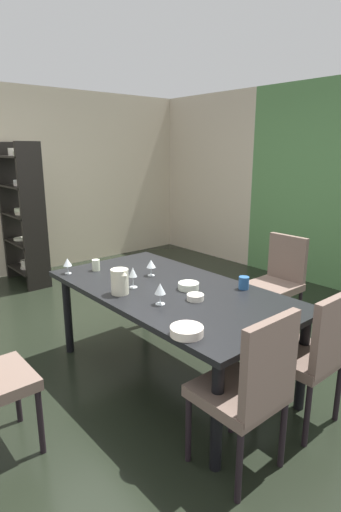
{
  "coord_description": "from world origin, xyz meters",
  "views": [
    {
      "loc": [
        2.94,
        -2.0,
        1.79
      ],
      "look_at": [
        0.3,
        0.24,
        0.85
      ],
      "focal_mm": 28.0,
      "sensor_mm": 36.0,
      "label": 1
    }
  ],
  "objects_px": {
    "chair_right_near": "(249,386)",
    "display_shelf": "(22,214)",
    "wine_glass_south": "(160,289)",
    "chair_head_far": "(279,278)",
    "wine_glass_rear": "(67,263)",
    "wine_glass_corner": "(151,264)",
    "serving_bowl_left": "(187,331)",
    "dining_table": "(170,297)",
    "serving_bowl_west": "(195,297)",
    "chair_right_far": "(312,351)",
    "pitcher_near_window": "(120,281)",
    "wine_glass_near_shelf": "(133,273)",
    "cup_north": "(244,283)",
    "serving_bowl_east": "(189,286)",
    "cup_front": "(96,265)"
  },
  "relations": [
    {
      "from": "wine_glass_corner",
      "to": "serving_bowl_west",
      "type": "height_order",
      "value": "wine_glass_corner"
    },
    {
      "from": "chair_head_far",
      "to": "cup_front",
      "type": "distance_m",
      "value": 1.8
    },
    {
      "from": "pitcher_near_window",
      "to": "serving_bowl_east",
      "type": "bearing_deg",
      "value": 60.18
    },
    {
      "from": "wine_glass_rear",
      "to": "serving_bowl_west",
      "type": "xyz_separation_m",
      "value": [
        1.15,
        0.4,
        -0.08
      ]
    },
    {
      "from": "serving_bowl_west",
      "to": "pitcher_near_window",
      "type": "distance_m",
      "value": 0.56
    },
    {
      "from": "display_shelf",
      "to": "wine_glass_corner",
      "type": "relative_size",
      "value": 13.68
    },
    {
      "from": "wine_glass_rear",
      "to": "wine_glass_near_shelf",
      "type": "bearing_deg",
      "value": 18.67
    },
    {
      "from": "display_shelf",
      "to": "wine_glass_near_shelf",
      "type": "relative_size",
      "value": 11.62
    },
    {
      "from": "display_shelf",
      "to": "wine_glass_corner",
      "type": "height_order",
      "value": "display_shelf"
    },
    {
      "from": "display_shelf",
      "to": "serving_bowl_east",
      "type": "distance_m",
      "value": 3.2
    },
    {
      "from": "pitcher_near_window",
      "to": "serving_bowl_left",
      "type": "bearing_deg",
      "value": -5.98
    },
    {
      "from": "dining_table",
      "to": "serving_bowl_east",
      "type": "distance_m",
      "value": 0.17
    },
    {
      "from": "cup_north",
      "to": "dining_table",
      "type": "bearing_deg",
      "value": -132.31
    },
    {
      "from": "dining_table",
      "to": "wine_glass_near_shelf",
      "type": "height_order",
      "value": "wine_glass_near_shelf"
    },
    {
      "from": "chair_right_near",
      "to": "display_shelf",
      "type": "bearing_deg",
      "value": 85.03
    },
    {
      "from": "wine_glass_rear",
      "to": "wine_glass_south",
      "type": "bearing_deg",
      "value": 8.82
    },
    {
      "from": "chair_head_far",
      "to": "wine_glass_rear",
      "type": "relative_size",
      "value": 7.09
    },
    {
      "from": "serving_bowl_east",
      "to": "wine_glass_south",
      "type": "bearing_deg",
      "value": -74.81
    },
    {
      "from": "cup_north",
      "to": "pitcher_near_window",
      "type": "bearing_deg",
      "value": -123.98
    },
    {
      "from": "chair_head_far",
      "to": "wine_glass_rear",
      "type": "bearing_deg",
      "value": 64.93
    },
    {
      "from": "chair_right_far",
      "to": "cup_north",
      "type": "height_order",
      "value": "chair_right_far"
    },
    {
      "from": "wine_glass_rear",
      "to": "chair_head_far",
      "type": "bearing_deg",
      "value": 64.93
    },
    {
      "from": "chair_head_far",
      "to": "serving_bowl_left",
      "type": "bearing_deg",
      "value": 109.4
    },
    {
      "from": "chair_right_far",
      "to": "wine_glass_corner",
      "type": "xyz_separation_m",
      "value": [
        -1.37,
        -0.24,
        0.32
      ]
    },
    {
      "from": "wine_glass_south",
      "to": "serving_bowl_west",
      "type": "relative_size",
      "value": 1.26
    },
    {
      "from": "serving_bowl_west",
      "to": "chair_right_far",
      "type": "bearing_deg",
      "value": 25.54
    },
    {
      "from": "dining_table",
      "to": "wine_glass_rear",
      "type": "bearing_deg",
      "value": -152.98
    },
    {
      "from": "wine_glass_near_shelf",
      "to": "cup_north",
      "type": "distance_m",
      "value": 0.84
    },
    {
      "from": "chair_right_far",
      "to": "display_shelf",
      "type": "bearing_deg",
      "value": 93.84
    },
    {
      "from": "serving_bowl_east",
      "to": "pitcher_near_window",
      "type": "height_order",
      "value": "pitcher_near_window"
    },
    {
      "from": "chair_right_near",
      "to": "cup_front",
      "type": "height_order",
      "value": "chair_right_near"
    },
    {
      "from": "pitcher_near_window",
      "to": "serving_bowl_west",
      "type": "bearing_deg",
      "value": 36.4
    },
    {
      "from": "dining_table",
      "to": "wine_glass_south",
      "type": "bearing_deg",
      "value": -52.17
    },
    {
      "from": "wine_glass_south",
      "to": "serving_bowl_east",
      "type": "xyz_separation_m",
      "value": [
        -0.1,
        0.35,
        -0.08
      ]
    },
    {
      "from": "wine_glass_rear",
      "to": "serving_bowl_east",
      "type": "distance_m",
      "value": 1.08
    },
    {
      "from": "chair_head_far",
      "to": "pitcher_near_window",
      "type": "height_order",
      "value": "chair_head_far"
    },
    {
      "from": "serving_bowl_west",
      "to": "chair_right_near",
      "type": "bearing_deg",
      "value": -21.7
    },
    {
      "from": "wine_glass_corner",
      "to": "cup_front",
      "type": "distance_m",
      "value": 0.51
    },
    {
      "from": "chair_right_near",
      "to": "serving_bowl_west",
      "type": "xyz_separation_m",
      "value": [
        -0.73,
        0.29,
        0.23
      ]
    },
    {
      "from": "chair_head_far",
      "to": "wine_glass_corner",
      "type": "relative_size",
      "value": 6.99
    },
    {
      "from": "chair_right_near",
      "to": "cup_front",
      "type": "relative_size",
      "value": 10.09
    },
    {
      "from": "display_shelf",
      "to": "wine_glass_south",
      "type": "bearing_deg",
      "value": -5.34
    },
    {
      "from": "wine_glass_corner",
      "to": "pitcher_near_window",
      "type": "height_order",
      "value": "pitcher_near_window"
    },
    {
      "from": "serving_bowl_left",
      "to": "cup_north",
      "type": "bearing_deg",
      "value": 108.9
    },
    {
      "from": "display_shelf",
      "to": "cup_north",
      "type": "distance_m",
      "value": 3.48
    },
    {
      "from": "chair_right_far",
      "to": "wine_glass_south",
      "type": "bearing_deg",
      "value": 125.42
    },
    {
      "from": "wine_glass_near_shelf",
      "to": "serving_bowl_left",
      "type": "distance_m",
      "value": 0.9
    },
    {
      "from": "wine_glass_rear",
      "to": "wine_glass_near_shelf",
      "type": "distance_m",
      "value": 0.68
    },
    {
      "from": "display_shelf",
      "to": "serving_bowl_west",
      "type": "distance_m",
      "value": 3.39
    },
    {
      "from": "chair_right_far",
      "to": "serving_bowl_east",
      "type": "height_order",
      "value": "chair_right_far"
    }
  ]
}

